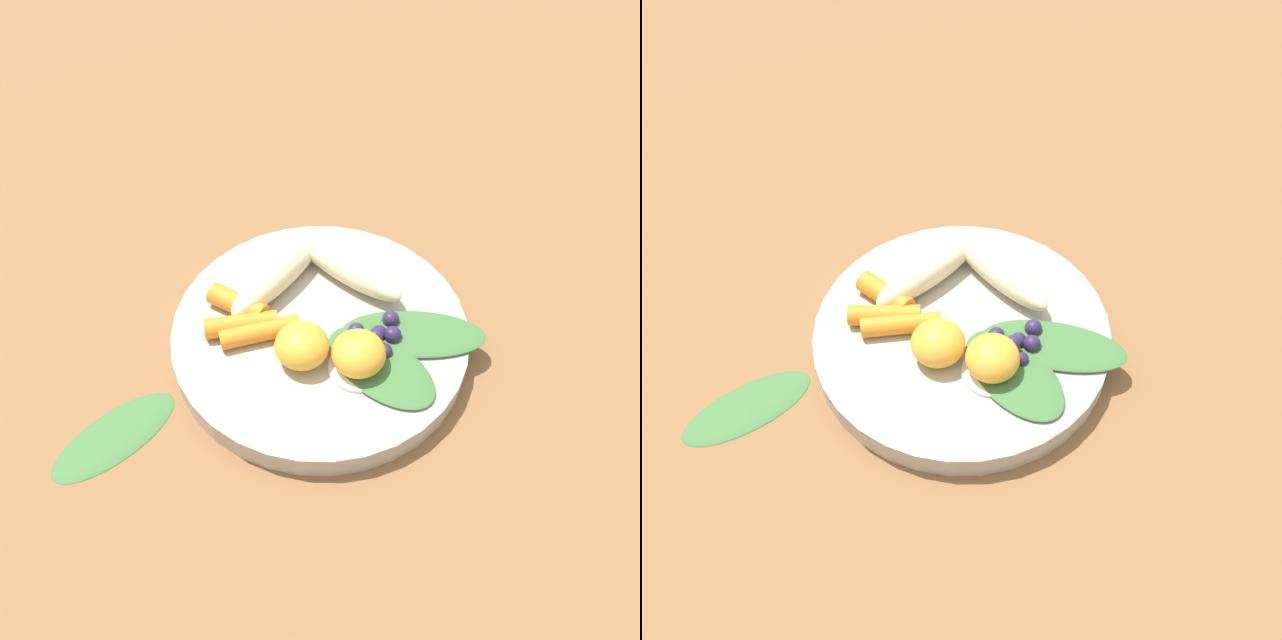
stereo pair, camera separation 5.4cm
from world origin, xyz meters
TOP-DOWN VIEW (x-y plane):
  - ground_plane at (0.00, 0.00)m, footprint 2.40×2.40m
  - bowl at (0.00, 0.00)m, footprint 0.24×0.24m
  - banana_peeled_left at (0.06, -0.01)m, footprint 0.04×0.12m
  - banana_peeled_right at (0.02, -0.06)m, footprint 0.11×0.03m
  - orange_segment_near at (-0.05, 0.01)m, footprint 0.04×0.04m
  - orange_segment_far at (-0.01, 0.03)m, footprint 0.04×0.04m
  - carrot_front at (0.06, 0.03)m, footprint 0.05×0.03m
  - carrot_mid_left at (0.05, 0.04)m, footprint 0.05×0.06m
  - carrot_mid_right at (0.03, 0.04)m, footprint 0.05×0.06m
  - blueberry_pile at (-0.04, -0.02)m, footprint 0.04×0.05m
  - coconut_shred_patch at (-0.05, 0.01)m, footprint 0.05×0.05m
  - kale_leaf_left at (-0.06, 0.00)m, footprint 0.10×0.06m
  - kale_leaf_right at (-0.06, -0.04)m, footprint 0.12×0.11m
  - kale_leaf_stray at (0.06, 0.17)m, footprint 0.05×0.11m

SIDE VIEW (x-z plane):
  - ground_plane at x=0.00m, z-range 0.00..0.00m
  - kale_leaf_stray at x=0.06m, z-range 0.00..0.01m
  - bowl at x=0.00m, z-range 0.00..0.02m
  - coconut_shred_patch at x=-0.05m, z-range 0.02..0.03m
  - kale_leaf_left at x=-0.06m, z-range 0.02..0.03m
  - kale_leaf_right at x=-0.06m, z-range 0.02..0.03m
  - blueberry_pile at x=-0.04m, z-range 0.02..0.04m
  - carrot_mid_right at x=0.03m, z-range 0.02..0.04m
  - carrot_mid_left at x=0.05m, z-range 0.02..0.04m
  - carrot_front at x=0.06m, z-range 0.02..0.04m
  - banana_peeled_left at x=0.06m, z-range 0.02..0.05m
  - banana_peeled_right at x=0.02m, z-range 0.02..0.05m
  - orange_segment_near at x=-0.05m, z-range 0.02..0.05m
  - orange_segment_far at x=-0.01m, z-range 0.02..0.05m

